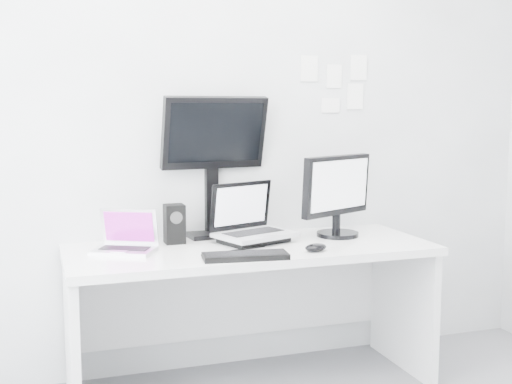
% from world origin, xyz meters
% --- Properties ---
extents(back_wall, '(3.60, 0.00, 3.60)m').
position_xyz_m(back_wall, '(0.00, 1.60, 1.35)').
color(back_wall, silver).
rests_on(back_wall, ground).
extents(desk, '(1.80, 0.70, 0.73)m').
position_xyz_m(desk, '(0.00, 1.25, 0.36)').
color(desk, white).
rests_on(desk, ground).
extents(macbook, '(0.35, 0.32, 0.21)m').
position_xyz_m(macbook, '(-0.62, 1.29, 0.84)').
color(macbook, silver).
rests_on(macbook, desk).
extents(speaker, '(0.12, 0.12, 0.20)m').
position_xyz_m(speaker, '(-0.34, 1.43, 0.83)').
color(speaker, black).
rests_on(speaker, desk).
extents(dell_laptop, '(0.45, 0.40, 0.31)m').
position_xyz_m(dell_laptop, '(0.04, 1.31, 0.89)').
color(dell_laptop, '#A7A9AD').
rests_on(dell_laptop, desk).
extents(rear_monitor, '(0.58, 0.26, 0.76)m').
position_xyz_m(rear_monitor, '(-0.11, 1.56, 1.11)').
color(rear_monitor, black).
rests_on(rear_monitor, desk).
extents(samsung_monitor, '(0.53, 0.41, 0.45)m').
position_xyz_m(samsung_monitor, '(0.51, 1.34, 0.95)').
color(samsung_monitor, black).
rests_on(samsung_monitor, desk).
extents(keyboard, '(0.40, 0.18, 0.03)m').
position_xyz_m(keyboard, '(-0.11, 0.99, 0.74)').
color(keyboard, black).
rests_on(keyboard, desk).
extents(mouse, '(0.14, 0.11, 0.04)m').
position_xyz_m(mouse, '(0.25, 1.03, 0.75)').
color(mouse, black).
rests_on(mouse, desk).
extents(wall_note_0, '(0.10, 0.00, 0.14)m').
position_xyz_m(wall_note_0, '(0.45, 1.59, 1.62)').
color(wall_note_0, white).
rests_on(wall_note_0, back_wall).
extents(wall_note_1, '(0.09, 0.00, 0.13)m').
position_xyz_m(wall_note_1, '(0.60, 1.59, 1.58)').
color(wall_note_1, white).
rests_on(wall_note_1, back_wall).
extents(wall_note_2, '(0.10, 0.00, 0.14)m').
position_xyz_m(wall_note_2, '(0.75, 1.59, 1.63)').
color(wall_note_2, white).
rests_on(wall_note_2, back_wall).
extents(wall_note_3, '(0.11, 0.00, 0.08)m').
position_xyz_m(wall_note_3, '(0.58, 1.59, 1.42)').
color(wall_note_3, white).
rests_on(wall_note_3, back_wall).
extents(wall_note_4, '(0.10, 0.00, 0.14)m').
position_xyz_m(wall_note_4, '(0.73, 1.59, 1.47)').
color(wall_note_4, white).
rests_on(wall_note_4, back_wall).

